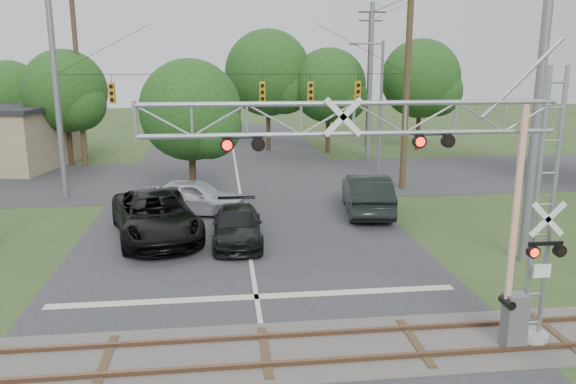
{
  "coord_description": "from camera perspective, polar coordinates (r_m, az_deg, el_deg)",
  "views": [
    {
      "loc": [
        -0.98,
        -11.09,
        7.37
      ],
      "look_at": [
        1.25,
        7.5,
        2.95
      ],
      "focal_mm": 35.0,
      "sensor_mm": 36.0,
      "label": 1
    }
  ],
  "objects": [
    {
      "name": "road_main",
      "position": [
        22.35,
        -3.98,
        -5.97
      ],
      "size": [
        14.0,
        90.0,
        0.02
      ],
      "primitive_type": "cube",
      "color": "#28282A",
      "rests_on": "ground"
    },
    {
      "name": "road_cross",
      "position": [
        35.86,
        -5.14,
        1.39
      ],
      "size": [
        90.0,
        12.0,
        0.02
      ],
      "primitive_type": "cube",
      "color": "#28282A",
      "rests_on": "ground"
    },
    {
      "name": "railroad_track",
      "position": [
        15.03,
        -2.33,
        -15.94
      ],
      "size": [
        90.0,
        3.2,
        0.17
      ],
      "color": "#4E4A43",
      "rests_on": "ground"
    },
    {
      "name": "crossing_gantry",
      "position": [
        13.96,
        14.15,
        0.87
      ],
      "size": [
        10.45,
        0.93,
        7.25
      ],
      "color": "gray",
      "rests_on": "ground"
    },
    {
      "name": "traffic_signal_span",
      "position": [
        31.19,
        -3.42,
        10.26
      ],
      "size": [
        19.34,
        0.36,
        11.5
      ],
      "color": "slate",
      "rests_on": "ground"
    },
    {
      "name": "pickup_black",
      "position": [
        24.34,
        -13.31,
        -2.36
      ],
      "size": [
        4.75,
        7.45,
        1.91
      ],
      "primitive_type": "imported",
      "rotation": [
        0.0,
        0.0,
        0.25
      ],
      "color": "black",
      "rests_on": "ground"
    },
    {
      "name": "car_dark",
      "position": [
        23.25,
        -5.16,
        -3.41
      ],
      "size": [
        2.1,
        4.95,
        1.42
      ],
      "primitive_type": "imported",
      "rotation": [
        0.0,
        0.0,
        -0.02
      ],
      "color": "black",
      "rests_on": "ground"
    },
    {
      "name": "sedan_silver",
      "position": [
        27.71,
        -9.45,
        -0.48
      ],
      "size": [
        5.42,
        3.3,
        1.72
      ],
      "primitive_type": "imported",
      "rotation": [
        0.0,
        0.0,
        1.3
      ],
      "color": "#B9BAC2",
      "rests_on": "ground"
    },
    {
      "name": "suv_dark",
      "position": [
        27.82,
        8.02,
        -0.17
      ],
      "size": [
        2.8,
        6.06,
        1.92
      ],
      "primitive_type": "imported",
      "rotation": [
        0.0,
        0.0,
        3.01
      ],
      "color": "black",
      "rests_on": "ground"
    },
    {
      "name": "streetlight",
      "position": [
        37.51,
        9.18,
        9.17
      ],
      "size": [
        2.28,
        0.24,
        8.57
      ],
      "color": "slate",
      "rests_on": "ground"
    },
    {
      "name": "utility_poles",
      "position": [
        34.28,
        -1.31,
        10.81
      ],
      "size": [
        24.24,
        28.99,
        12.34
      ],
      "color": "#3F2E1D",
      "rests_on": "ground"
    },
    {
      "name": "treeline",
      "position": [
        41.25,
        -2.22,
        10.98
      ],
      "size": [
        51.36,
        31.68,
        9.99
      ],
      "color": "#342517",
      "rests_on": "ground"
    }
  ]
}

